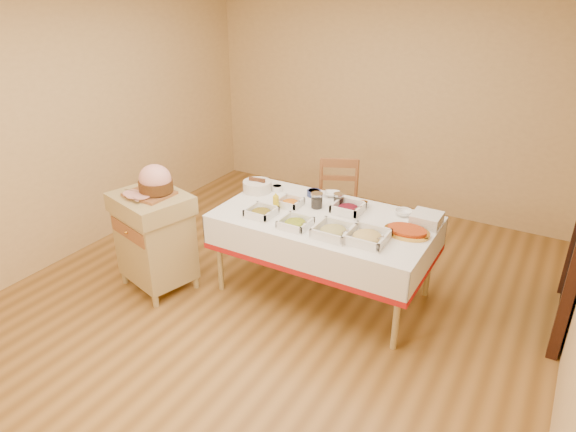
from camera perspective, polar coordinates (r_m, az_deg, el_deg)
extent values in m
plane|color=olive|center=(4.62, -1.22, -9.15)|extent=(5.00, 5.00, 0.00)
plane|color=#DAB575|center=(6.22, 10.97, 12.69)|extent=(4.50, 0.00, 4.50)
plane|color=#DAB575|center=(5.50, -22.14, 9.65)|extent=(0.00, 5.00, 5.00)
cube|color=tan|center=(4.36, 4.11, -0.38)|extent=(1.80, 1.00, 0.04)
cylinder|color=tan|center=(4.61, -7.60, -4.33)|extent=(0.05, 0.05, 0.71)
cylinder|color=tan|center=(5.21, -2.05, -0.39)|extent=(0.05, 0.05, 0.71)
cylinder|color=tan|center=(3.96, 12.02, -10.19)|extent=(0.05, 0.05, 0.71)
cylinder|color=tan|center=(4.65, 15.43, -4.79)|extent=(0.05, 0.05, 0.71)
cube|color=white|center=(4.35, 4.12, -0.09)|extent=(1.82, 1.02, 0.01)
cube|color=tan|center=(4.74, -14.47, -3.06)|extent=(0.70, 0.63, 0.64)
cube|color=tan|center=(4.57, -15.00, 1.35)|extent=(0.76, 0.68, 0.16)
cube|color=#9A5D32|center=(4.50, -16.93, -1.96)|extent=(0.52, 0.15, 0.13)
sphere|color=gold|center=(4.49, -17.02, -2.01)|extent=(0.03, 0.03, 0.03)
cylinder|color=tan|center=(4.98, -17.93, -7.06)|extent=(0.05, 0.05, 0.11)
cylinder|color=tan|center=(5.22, -14.55, -4.99)|extent=(0.05, 0.05, 0.11)
cylinder|color=tan|center=(4.64, -13.37, -9.01)|extent=(0.05, 0.05, 0.11)
cylinder|color=tan|center=(4.90, -10.01, -6.66)|extent=(0.05, 0.05, 0.11)
cube|color=#9A5D32|center=(5.19, 5.54, 0.77)|extent=(0.55, 0.54, 0.03)
cylinder|color=#9A5D32|center=(5.14, 3.40, -2.43)|extent=(0.04, 0.04, 0.45)
cylinder|color=#9A5D32|center=(5.46, 3.56, -0.67)|extent=(0.04, 0.04, 0.45)
cylinder|color=#9A5D32|center=(5.14, 7.43, -2.60)|extent=(0.04, 0.04, 0.45)
cylinder|color=#9A5D32|center=(5.47, 7.35, -0.82)|extent=(0.04, 0.04, 0.45)
cylinder|color=#9A5D32|center=(5.27, 3.69, 3.90)|extent=(0.04, 0.04, 0.48)
cylinder|color=#9A5D32|center=(5.28, 7.63, 3.73)|extent=(0.04, 0.04, 0.48)
cube|color=#9A5D32|center=(5.20, 5.75, 5.88)|extent=(0.36, 0.19, 0.09)
cube|color=#9A5D32|center=(4.54, -15.13, 2.41)|extent=(0.38, 0.30, 0.02)
ellipsoid|color=#F0A59B|center=(4.48, -14.56, 4.05)|extent=(0.28, 0.26, 0.24)
cylinder|color=#4F2D12|center=(4.50, -14.46, 3.27)|extent=(0.29, 0.29, 0.09)
cube|color=silver|center=(4.47, -16.93, 2.06)|extent=(0.24, 0.11, 0.00)
cylinder|color=silver|center=(4.55, -16.26, 2.63)|extent=(0.28, 0.08, 0.01)
cube|color=white|center=(4.35, -3.00, 0.14)|extent=(0.23, 0.23, 0.01)
ellipsoid|color=red|center=(4.34, -3.00, 0.41)|extent=(0.17, 0.17, 0.06)
cylinder|color=silver|center=(4.30, -2.61, 0.20)|extent=(0.14, 0.01, 0.10)
cube|color=white|center=(4.16, 0.82, -1.07)|extent=(0.24, 0.24, 0.01)
ellipsoid|color=gold|center=(4.15, 0.82, -0.80)|extent=(0.18, 0.18, 0.06)
cylinder|color=silver|center=(4.11, 1.29, -1.05)|extent=(0.13, 0.01, 0.10)
cube|color=white|center=(4.04, 5.05, -2.01)|extent=(0.28, 0.28, 0.02)
ellipsoid|color=tan|center=(4.03, 5.07, -1.67)|extent=(0.22, 0.22, 0.08)
cylinder|color=silver|center=(3.98, 5.70, -2.00)|extent=(0.16, 0.01, 0.12)
cube|color=white|center=(3.99, 8.76, -2.63)|extent=(0.30, 0.30, 0.02)
ellipsoid|color=tan|center=(3.97, 8.79, -2.28)|extent=(0.23, 0.23, 0.08)
cylinder|color=silver|center=(3.93, 9.52, -2.65)|extent=(0.15, 0.01, 0.11)
cube|color=white|center=(4.53, 0.23, 1.25)|extent=(0.20, 0.20, 0.01)
ellipsoid|color=orange|center=(4.53, 0.23, 1.48)|extent=(0.15, 0.15, 0.05)
cylinder|color=silver|center=(4.49, 0.59, 1.33)|extent=(0.13, 0.01, 0.09)
cube|color=white|center=(4.44, 6.67, 0.54)|extent=(0.24, 0.24, 0.02)
ellipsoid|color=#5A0B1A|center=(4.43, 6.68, 0.83)|extent=(0.19, 0.19, 0.07)
cylinder|color=silver|center=(4.39, 7.20, 0.64)|extent=(0.16, 0.01, 0.12)
cylinder|color=white|center=(4.85, -1.22, 3.11)|extent=(0.11, 0.11, 0.05)
cylinder|color=black|center=(4.84, -1.22, 3.28)|extent=(0.08, 0.08, 0.02)
cylinder|color=navy|center=(4.74, 2.88, 2.57)|extent=(0.13, 0.13, 0.05)
cylinder|color=#5A0B1A|center=(4.73, 2.88, 2.76)|extent=(0.10, 0.10, 0.02)
cylinder|color=white|center=(4.55, 8.36, 1.30)|extent=(0.10, 0.10, 0.05)
cylinder|color=orange|center=(4.54, 8.37, 1.48)|extent=(0.08, 0.08, 0.02)
imported|color=white|center=(4.74, 4.93, 2.43)|extent=(0.19, 0.19, 0.04)
imported|color=white|center=(4.46, 12.73, 0.37)|extent=(0.17, 0.17, 0.05)
cylinder|color=silver|center=(4.48, 3.22, 1.67)|extent=(0.10, 0.10, 0.12)
cylinder|color=silver|center=(4.46, 3.24, 2.46)|extent=(0.11, 0.11, 0.01)
cylinder|color=black|center=(4.49, 3.22, 1.47)|extent=(0.08, 0.08, 0.09)
cylinder|color=silver|center=(4.53, 5.64, 1.74)|extent=(0.09, 0.09, 0.11)
cylinder|color=silver|center=(4.51, 5.67, 2.43)|extent=(0.09, 0.09, 0.01)
cylinder|color=black|center=(4.54, 5.63, 1.57)|extent=(0.07, 0.07, 0.08)
cylinder|color=yellow|center=(4.43, -1.36, 1.47)|extent=(0.05, 0.05, 0.13)
cone|color=yellow|center=(4.40, -1.37, 2.43)|extent=(0.03, 0.03, 0.03)
cylinder|color=white|center=(4.84, -3.44, 3.32)|extent=(0.27, 0.27, 0.10)
cube|color=white|center=(4.34, 15.07, -0.87)|extent=(0.23, 0.23, 0.01)
cube|color=white|center=(4.33, 15.10, -0.69)|extent=(0.23, 0.23, 0.01)
cube|color=white|center=(4.33, 15.12, -0.52)|extent=(0.23, 0.23, 0.01)
cube|color=white|center=(4.32, 15.14, -0.35)|extent=(0.23, 0.23, 0.01)
cube|color=white|center=(4.31, 15.16, -0.18)|extent=(0.23, 0.23, 0.01)
cube|color=white|center=(4.31, 15.18, 0.00)|extent=(0.23, 0.23, 0.01)
cube|color=white|center=(4.30, 15.20, 0.17)|extent=(0.23, 0.23, 0.01)
ellipsoid|color=gold|center=(4.14, 13.07, -1.77)|extent=(0.37, 0.26, 0.03)
ellipsoid|color=#B63F13|center=(4.14, 13.08, -1.61)|extent=(0.31, 0.22, 0.04)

